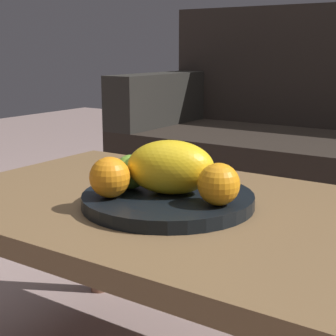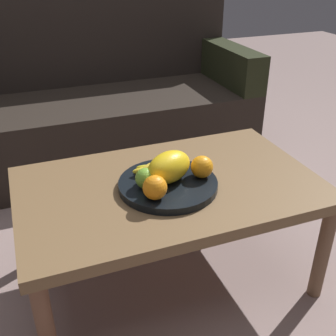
{
  "view_description": "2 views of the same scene",
  "coord_description": "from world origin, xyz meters",
  "px_view_note": "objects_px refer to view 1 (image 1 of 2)",
  "views": [
    {
      "loc": [
        0.52,
        -0.82,
        0.72
      ],
      "look_at": [
        -0.01,
        -0.03,
        0.5
      ],
      "focal_mm": 55.33,
      "sensor_mm": 36.0,
      "label": 1
    },
    {
      "loc": [
        -0.44,
        -1.13,
        1.15
      ],
      "look_at": [
        -0.01,
        -0.03,
        0.5
      ],
      "focal_mm": 44.06,
      "sensor_mm": 36.0,
      "label": 2
    }
  ],
  "objects_px": {
    "fruit_bowl": "(168,199)",
    "banana_bunch": "(175,174)",
    "coffee_table": "(182,227)",
    "melon_large_front": "(171,167)",
    "apple_front": "(131,172)",
    "orange_left": "(110,177)",
    "orange_front": "(219,184)"
  },
  "relations": [
    {
      "from": "fruit_bowl",
      "to": "banana_bunch",
      "type": "bearing_deg",
      "value": 108.49
    },
    {
      "from": "coffee_table",
      "to": "melon_large_front",
      "type": "distance_m",
      "value": 0.13
    },
    {
      "from": "fruit_bowl",
      "to": "apple_front",
      "type": "xyz_separation_m",
      "value": [
        -0.08,
        -0.01,
        0.05
      ]
    },
    {
      "from": "orange_left",
      "to": "fruit_bowl",
      "type": "bearing_deg",
      "value": 47.91
    },
    {
      "from": "coffee_table",
      "to": "banana_bunch",
      "type": "xyz_separation_m",
      "value": [
        -0.03,
        0.03,
        0.1
      ]
    },
    {
      "from": "melon_large_front",
      "to": "banana_bunch",
      "type": "relative_size",
      "value": 0.96
    },
    {
      "from": "orange_left",
      "to": "orange_front",
      "type": "bearing_deg",
      "value": 20.09
    },
    {
      "from": "coffee_table",
      "to": "melon_large_front",
      "type": "xyz_separation_m",
      "value": [
        -0.01,
        -0.02,
        0.12
      ]
    },
    {
      "from": "apple_front",
      "to": "orange_front",
      "type": "bearing_deg",
      "value": -0.35
    },
    {
      "from": "fruit_bowl",
      "to": "apple_front",
      "type": "relative_size",
      "value": 4.88
    },
    {
      "from": "melon_large_front",
      "to": "apple_front",
      "type": "bearing_deg",
      "value": -171.03
    },
    {
      "from": "fruit_bowl",
      "to": "orange_left",
      "type": "relative_size",
      "value": 4.32
    },
    {
      "from": "fruit_bowl",
      "to": "melon_large_front",
      "type": "xyz_separation_m",
      "value": [
        0.0,
        0.0,
        0.06
      ]
    },
    {
      "from": "melon_large_front",
      "to": "orange_left",
      "type": "bearing_deg",
      "value": -133.08
    },
    {
      "from": "coffee_table",
      "to": "orange_front",
      "type": "bearing_deg",
      "value": -20.8
    },
    {
      "from": "coffee_table",
      "to": "orange_left",
      "type": "height_order",
      "value": "orange_left"
    },
    {
      "from": "fruit_bowl",
      "to": "orange_left",
      "type": "height_order",
      "value": "orange_left"
    },
    {
      "from": "fruit_bowl",
      "to": "melon_large_front",
      "type": "distance_m",
      "value": 0.06
    },
    {
      "from": "fruit_bowl",
      "to": "orange_left",
      "type": "bearing_deg",
      "value": -132.09
    },
    {
      "from": "melon_large_front",
      "to": "orange_front",
      "type": "xyz_separation_m",
      "value": [
        0.11,
        -0.01,
        -0.01
      ]
    },
    {
      "from": "fruit_bowl",
      "to": "apple_front",
      "type": "distance_m",
      "value": 0.09
    },
    {
      "from": "orange_front",
      "to": "orange_left",
      "type": "bearing_deg",
      "value": -159.91
    },
    {
      "from": "orange_front",
      "to": "banana_bunch",
      "type": "distance_m",
      "value": 0.15
    },
    {
      "from": "melon_large_front",
      "to": "apple_front",
      "type": "distance_m",
      "value": 0.09
    },
    {
      "from": "coffee_table",
      "to": "banana_bunch",
      "type": "distance_m",
      "value": 0.11
    },
    {
      "from": "fruit_bowl",
      "to": "banana_bunch",
      "type": "relative_size",
      "value": 1.91
    },
    {
      "from": "coffee_table",
      "to": "orange_front",
      "type": "xyz_separation_m",
      "value": [
        0.1,
        -0.04,
        0.11
      ]
    },
    {
      "from": "orange_left",
      "to": "apple_front",
      "type": "distance_m",
      "value": 0.07
    },
    {
      "from": "orange_front",
      "to": "apple_front",
      "type": "bearing_deg",
      "value": 179.65
    },
    {
      "from": "coffee_table",
      "to": "apple_front",
      "type": "height_order",
      "value": "apple_front"
    },
    {
      "from": "melon_large_front",
      "to": "orange_left",
      "type": "height_order",
      "value": "melon_large_front"
    },
    {
      "from": "orange_front",
      "to": "apple_front",
      "type": "height_order",
      "value": "orange_front"
    }
  ]
}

